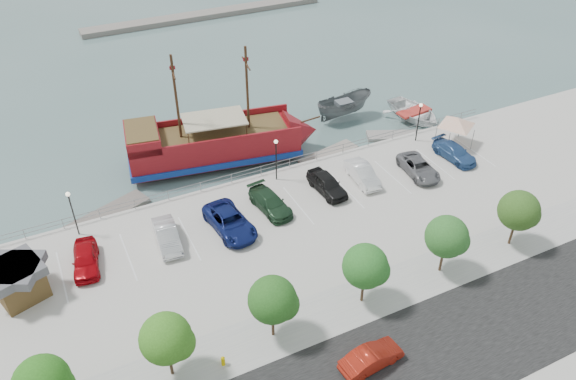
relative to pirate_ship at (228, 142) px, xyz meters
name	(u,v)px	position (x,y,z in m)	size (l,w,h in m)	color
ground	(309,227)	(2.23, -13.13, -2.06)	(160.00, 160.00, 0.00)	#466361
street	(424,357)	(2.23, -29.13, -1.05)	(100.00, 8.00, 0.04)	black
sidewalk	(373,296)	(2.23, -23.13, -1.05)	(100.00, 4.00, 0.05)	#959595
seawall_railing	(271,168)	(2.23, -5.33, -0.54)	(50.00, 0.06, 1.00)	gray
far_shore	(206,15)	(12.23, 41.87, -1.66)	(40.00, 3.00, 0.80)	slate
pirate_ship	(228,142)	(0.00, 0.00, 0.00)	(19.81, 8.30, 12.32)	maroon
patrol_boat	(344,108)	(14.83, 2.27, -0.72)	(2.62, 6.96, 2.69)	#5C6063
speedboat	(414,114)	(21.84, -1.49, -1.32)	(5.12, 7.17, 1.48)	white
dock_west	(108,214)	(-13.01, -3.93, -1.85)	(7.53, 2.15, 0.43)	#6A615A
dock_mid	(329,154)	(9.44, -3.93, -1.87)	(6.66, 1.90, 0.38)	gray
dock_east	(398,136)	(18.04, -3.93, -1.87)	(6.70, 1.91, 0.38)	gray
shed	(18,280)	(-20.55, -11.85, 0.46)	(4.40, 4.40, 2.86)	brown
canopy_tent	(458,118)	(21.23, -8.90, 2.03)	(5.11, 5.11, 3.55)	slate
street_sedan	(371,358)	(-1.20, -28.08, -0.35)	(1.50, 4.31, 1.42)	#A11F11
fire_hydrant	(223,361)	(-9.65, -23.93, -0.64)	(0.27, 0.27, 0.77)	#E2BD00
lamp_post_left	(71,206)	(-15.77, -6.63, 1.88)	(0.36, 0.36, 4.28)	black
lamp_post_mid	(276,153)	(2.23, -6.63, 1.88)	(0.36, 0.36, 4.28)	black
lamp_post_right	(419,115)	(18.23, -6.63, 1.88)	(0.36, 0.36, 4.28)	black
tree_b	(169,339)	(-12.62, -23.20, 2.23)	(3.30, 3.20, 5.00)	#473321
tree_c	(275,301)	(-5.62, -23.20, 2.23)	(3.30, 3.20, 5.00)	#473321
tree_d	(367,267)	(1.38, -23.20, 2.23)	(3.30, 3.20, 5.00)	#473321
tree_e	(449,238)	(8.38, -23.20, 2.23)	(3.30, 3.20, 5.00)	#473321
tree_f	(521,211)	(15.38, -23.20, 2.23)	(3.30, 3.20, 5.00)	#473321
parked_car_a	(85,259)	(-15.83, -10.85, -0.27)	(1.88, 4.67, 1.59)	#AA060E
parked_car_b	(167,236)	(-9.49, -11.00, -0.28)	(1.66, 4.77, 1.57)	silver
parked_car_c	(230,222)	(-4.33, -11.58, -0.24)	(2.75, 5.95, 1.65)	navy
parked_car_d	(270,202)	(-0.20, -10.55, -0.32)	(2.09, 5.13, 1.49)	#1E3D25
parked_car_e	(327,184)	(5.53, -10.38, -0.24)	(1.95, 4.86, 1.65)	black
parked_car_f	(363,174)	(9.30, -10.38, -0.28)	(1.67, 4.78, 1.57)	white
parked_car_g	(419,167)	(14.70, -11.73, -0.35)	(2.38, 5.16, 1.43)	slate
parked_car_h	(454,152)	(19.51, -11.09, -0.34)	(2.03, 4.99, 1.45)	#2D5187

